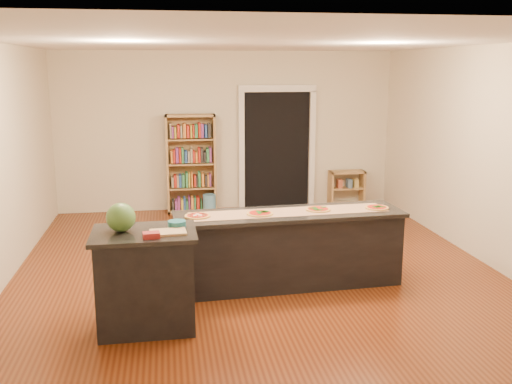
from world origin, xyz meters
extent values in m
cube|color=beige|center=(0.00, 0.00, 1.40)|extent=(6.00, 7.00, 2.80)
cube|color=#602B10|center=(0.00, 0.00, 0.00)|extent=(6.00, 7.00, 0.01)
cube|color=white|center=(0.00, 0.00, 2.80)|extent=(6.00, 7.00, 0.01)
cube|color=black|center=(0.90, 3.48, 1.05)|extent=(1.20, 0.02, 2.10)
cube|color=silver|center=(0.25, 3.44, 1.05)|extent=(0.10, 0.08, 2.10)
cube|color=silver|center=(1.55, 3.44, 1.05)|extent=(0.10, 0.08, 2.10)
cube|color=silver|center=(0.90, 3.44, 2.15)|extent=(1.40, 0.08, 0.12)
cube|color=black|center=(0.30, -0.39, 0.42)|extent=(2.58, 0.65, 0.83)
cube|color=black|center=(0.30, -0.39, 0.85)|extent=(2.66, 0.72, 0.05)
cube|color=black|center=(-1.32, -1.29, 0.47)|extent=(0.91, 0.64, 0.94)
cube|color=black|center=(-1.32, -1.29, 0.96)|extent=(0.99, 0.73, 0.04)
cube|color=tan|center=(-0.66, 3.30, 0.86)|extent=(0.86, 0.31, 1.72)
cube|color=tan|center=(2.19, 3.31, 0.33)|extent=(0.65, 0.28, 0.65)
cylinder|color=#5190B6|center=(-0.37, 3.14, 0.17)|extent=(0.23, 0.23, 0.33)
cube|color=#9F7652|center=(0.30, -0.37, 0.88)|extent=(2.32, 0.53, 0.00)
sphere|color=#144214|center=(-1.53, -1.26, 1.12)|extent=(0.28, 0.28, 0.28)
cube|color=tan|center=(-1.09, -1.39, 0.99)|extent=(0.35, 0.25, 0.02)
cube|color=maroon|center=(-1.25, -1.52, 1.01)|extent=(0.16, 0.13, 0.05)
cylinder|color=#195966|center=(-1.01, -1.20, 1.01)|extent=(0.18, 0.18, 0.07)
cylinder|color=#B89646|center=(-0.76, -0.43, 0.89)|extent=(0.30, 0.30, 0.02)
cylinder|color=#A5190C|center=(-0.76, -0.43, 0.90)|extent=(0.25, 0.25, 0.00)
cylinder|color=#B89646|center=(-0.05, -0.43, 0.89)|extent=(0.31, 0.31, 0.02)
cylinder|color=#A5190C|center=(-0.05, -0.43, 0.90)|extent=(0.25, 0.25, 0.00)
cylinder|color=#B89646|center=(0.65, -0.35, 0.89)|extent=(0.31, 0.31, 0.02)
cylinder|color=#A5190C|center=(0.65, -0.35, 0.90)|extent=(0.25, 0.25, 0.00)
cylinder|color=#B89646|center=(1.36, -0.38, 0.89)|extent=(0.26, 0.26, 0.02)
cylinder|color=#A5190C|center=(1.36, -0.38, 0.90)|extent=(0.22, 0.22, 0.00)
camera|label=1|loc=(-1.08, -6.62, 2.51)|focal=40.00mm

